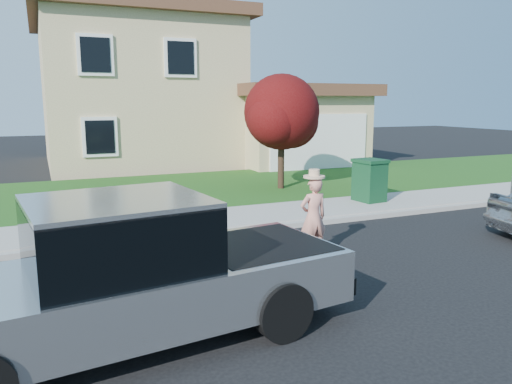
# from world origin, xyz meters

# --- Properties ---
(ground) EXTENTS (80.00, 80.00, 0.00)m
(ground) POSITION_xyz_m (0.00, 0.00, 0.00)
(ground) COLOR black
(ground) RESTS_ON ground
(curb) EXTENTS (40.00, 0.20, 0.12)m
(curb) POSITION_xyz_m (1.00, 2.90, 0.06)
(curb) COLOR gray
(curb) RESTS_ON ground
(sidewalk) EXTENTS (40.00, 2.00, 0.15)m
(sidewalk) POSITION_xyz_m (1.00, 4.00, 0.07)
(sidewalk) COLOR gray
(sidewalk) RESTS_ON ground
(lawn) EXTENTS (40.00, 7.00, 0.10)m
(lawn) POSITION_xyz_m (1.00, 8.50, 0.05)
(lawn) COLOR #144313
(lawn) RESTS_ON ground
(house) EXTENTS (14.00, 11.30, 6.85)m
(house) POSITION_xyz_m (1.31, 16.38, 3.17)
(house) COLOR tan
(house) RESTS_ON ground
(pickup_truck) EXTENTS (5.73, 2.53, 1.82)m
(pickup_truck) POSITION_xyz_m (-3.42, -1.38, 0.85)
(pickup_truck) COLOR black
(pickup_truck) RESTS_ON ground
(woman) EXTENTS (0.56, 0.41, 1.68)m
(woman) POSITION_xyz_m (0.37, 0.80, 0.80)
(woman) COLOR #E28F7C
(woman) RESTS_ON ground
(ornamental_tree) EXTENTS (2.70, 2.43, 3.70)m
(ornamental_tree) POSITION_xyz_m (2.95, 7.34, 2.47)
(ornamental_tree) COLOR black
(ornamental_tree) RESTS_ON lawn
(trash_bin) EXTENTS (0.81, 0.91, 1.19)m
(trash_bin) POSITION_xyz_m (4.13, 4.19, 0.75)
(trash_bin) COLOR #103B1F
(trash_bin) RESTS_ON sidewalk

